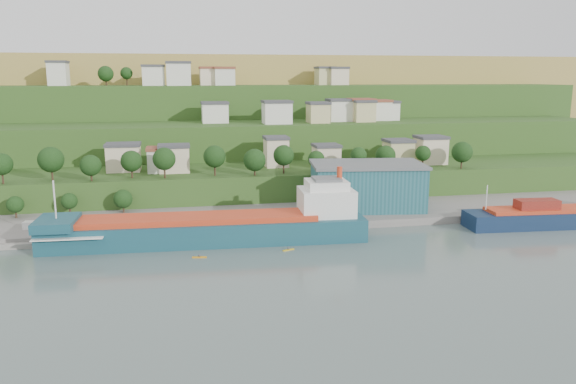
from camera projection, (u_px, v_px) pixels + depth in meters
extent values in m
plane|color=#4B5C57|center=(269.00, 252.00, 125.07)|extent=(500.00, 500.00, 0.00)
cube|color=slate|center=(324.00, 218.00, 155.77)|extent=(220.00, 26.00, 4.00)
cube|color=slate|center=(30.00, 238.00, 135.81)|extent=(40.00, 18.00, 2.40)
cube|color=#284719|center=(241.00, 200.00, 178.90)|extent=(260.00, 32.00, 20.00)
cube|color=#284719|center=(232.00, 183.00, 207.73)|extent=(280.00, 32.00, 44.00)
cube|color=#284719|center=(225.00, 170.00, 236.56)|extent=(300.00, 32.00, 70.00)
cube|color=olive|center=(213.00, 148.00, 307.68)|extent=(360.00, 120.00, 96.00)
cube|color=beige|center=(124.00, 159.00, 171.82)|extent=(9.87, 8.29, 7.72)
cube|color=#3F3F44|center=(123.00, 145.00, 170.96)|extent=(10.47, 8.89, 0.90)
cube|color=silver|center=(162.00, 161.00, 170.23)|extent=(8.19, 7.38, 6.71)
cube|color=brown|center=(161.00, 149.00, 169.47)|extent=(8.79, 7.98, 0.90)
cube|color=beige|center=(174.00, 160.00, 169.87)|extent=(8.97, 7.09, 7.57)
cube|color=#3F3F44|center=(174.00, 146.00, 169.02)|extent=(9.57, 7.69, 0.90)
cube|color=beige|center=(276.00, 153.00, 180.59)|extent=(7.09, 7.90, 8.84)
cube|color=#3F3F44|center=(276.00, 138.00, 179.61)|extent=(7.69, 8.50, 0.90)
cube|color=beige|center=(326.00, 157.00, 180.52)|extent=(7.76, 8.08, 6.36)
cube|color=#3F3F44|center=(326.00, 146.00, 179.79)|extent=(8.36, 8.68, 0.90)
cube|color=#C4B97F|center=(398.00, 153.00, 183.55)|extent=(8.17, 8.32, 7.59)
cube|color=#3F3F44|center=(399.00, 141.00, 182.69)|extent=(8.77, 8.92, 0.90)
cube|color=beige|center=(430.00, 151.00, 186.60)|extent=(9.01, 8.26, 8.40)
cube|color=#3F3F44|center=(431.00, 137.00, 185.66)|extent=(9.61, 8.86, 0.90)
cube|color=silver|center=(215.00, 113.00, 204.24)|extent=(9.25, 8.97, 6.72)
cube|color=#3F3F44|center=(215.00, 103.00, 203.47)|extent=(9.85, 9.57, 0.90)
cube|color=silver|center=(277.00, 113.00, 199.87)|extent=(9.70, 8.71, 7.33)
cube|color=#3F3F44|center=(277.00, 102.00, 199.04)|extent=(10.30, 9.31, 0.90)
cube|color=#C4B97F|center=(318.00, 114.00, 203.82)|extent=(7.20, 8.21, 6.66)
cube|color=#3F3F44|center=(318.00, 103.00, 203.06)|extent=(7.80, 8.81, 0.90)
cube|color=silver|center=(341.00, 111.00, 211.02)|extent=(9.86, 8.26, 7.47)
cube|color=#3F3F44|center=(341.00, 100.00, 210.18)|extent=(10.46, 8.86, 0.90)
cube|color=#C4B97F|center=(363.00, 112.00, 208.91)|extent=(7.56, 8.18, 7.10)
cube|color=#3F3F44|center=(363.00, 101.00, 208.11)|extent=(8.16, 8.78, 0.90)
cube|color=beige|center=(361.00, 111.00, 212.17)|extent=(8.82, 8.60, 7.61)
cube|color=brown|center=(361.00, 99.00, 211.32)|extent=(9.42, 9.20, 0.90)
cube|color=silver|center=(379.00, 111.00, 215.64)|extent=(7.65, 8.33, 7.00)
cube|color=brown|center=(379.00, 101.00, 214.85)|extent=(8.25, 8.93, 0.90)
cube|color=silver|center=(386.00, 112.00, 216.53)|extent=(8.27, 7.54, 6.52)
cube|color=#3F3F44|center=(387.00, 102.00, 215.78)|extent=(8.87, 8.14, 0.90)
cube|color=silver|center=(58.00, 74.00, 219.80)|extent=(7.00, 8.65, 8.73)
cube|color=#3F3F44|center=(57.00, 62.00, 218.83)|extent=(7.60, 9.25, 0.90)
cube|color=silver|center=(154.00, 76.00, 221.53)|extent=(8.41, 7.64, 7.23)
cube|color=#3F3F44|center=(153.00, 66.00, 220.71)|extent=(9.01, 8.24, 0.90)
cube|color=silver|center=(179.00, 75.00, 221.19)|extent=(9.36, 7.34, 8.52)
cube|color=#3F3F44|center=(178.00, 62.00, 220.25)|extent=(9.96, 7.94, 0.90)
cube|color=beige|center=(210.00, 77.00, 230.17)|extent=(8.34, 8.45, 6.62)
cube|color=brown|center=(210.00, 68.00, 229.42)|extent=(8.94, 9.05, 0.90)
cube|color=silver|center=(224.00, 77.00, 229.39)|extent=(8.02, 8.90, 6.54)
cube|color=brown|center=(224.00, 68.00, 228.64)|extent=(8.62, 9.50, 0.90)
cube|color=#C4B97F|center=(325.00, 77.00, 241.80)|extent=(7.18, 8.75, 6.87)
cube|color=#3F3F44|center=(325.00, 68.00, 241.02)|extent=(7.78, 9.35, 0.90)
cube|color=beige|center=(338.00, 77.00, 240.88)|extent=(7.69, 8.86, 6.75)
cube|color=#3F3F44|center=(338.00, 68.00, 240.12)|extent=(8.29, 9.46, 0.90)
cylinder|color=#382619|center=(3.00, 177.00, 151.26)|extent=(0.50, 0.50, 3.80)
sphere|color=black|center=(1.00, 164.00, 150.55)|extent=(5.92, 5.92, 5.92)
cylinder|color=#382619|center=(52.00, 174.00, 156.04)|extent=(0.50, 0.50, 3.99)
sphere|color=black|center=(51.00, 160.00, 155.25)|extent=(7.08, 7.08, 7.08)
cylinder|color=#382619|center=(91.00, 176.00, 155.60)|extent=(0.50, 0.50, 2.79)
sphere|color=black|center=(91.00, 165.00, 154.99)|extent=(5.84, 5.84, 5.84)
cylinder|color=#382619|center=(132.00, 172.00, 160.16)|extent=(0.50, 0.50, 3.23)
sphere|color=black|center=(131.00, 161.00, 159.50)|extent=(6.06, 6.06, 6.06)
cylinder|color=#382619|center=(165.00, 172.00, 159.93)|extent=(0.50, 0.50, 3.78)
sphere|color=black|center=(164.00, 159.00, 159.19)|extent=(6.47, 6.47, 6.47)
cylinder|color=#382619|center=(215.00, 169.00, 163.93)|extent=(0.50, 0.50, 3.91)
sphere|color=black|center=(215.00, 156.00, 163.18)|extent=(6.47, 6.47, 6.47)
cylinder|color=#382619|center=(255.00, 171.00, 164.47)|extent=(0.50, 0.50, 2.77)
sphere|color=black|center=(255.00, 160.00, 163.83)|extent=(6.55, 6.55, 6.55)
cylinder|color=#382619|center=(284.00, 167.00, 167.74)|extent=(0.50, 0.50, 3.78)
sphere|color=black|center=(284.00, 155.00, 167.02)|extent=(6.17, 6.17, 6.17)
cylinder|color=#382619|center=(316.00, 168.00, 169.22)|extent=(0.50, 0.50, 2.81)
sphere|color=black|center=(316.00, 159.00, 168.66)|extent=(5.01, 5.01, 5.01)
cylinder|color=#382619|center=(358.00, 166.00, 169.57)|extent=(0.50, 0.50, 3.92)
sphere|color=black|center=(359.00, 155.00, 168.91)|extent=(4.88, 4.88, 4.88)
cylinder|color=#382619|center=(385.00, 165.00, 174.69)|extent=(0.50, 0.50, 2.72)
sphere|color=black|center=(386.00, 156.00, 174.07)|extent=(6.28, 6.28, 6.28)
cylinder|color=#382619|center=(423.00, 163.00, 177.26)|extent=(0.50, 0.50, 3.46)
sphere|color=black|center=(423.00, 153.00, 176.65)|extent=(4.89, 4.89, 4.89)
cylinder|color=#382619|center=(461.00, 163.00, 177.00)|extent=(0.50, 0.50, 3.42)
sphere|color=black|center=(462.00, 152.00, 176.29)|extent=(6.54, 6.54, 6.54)
cylinder|color=#382619|center=(283.00, 117.00, 210.67)|extent=(0.50, 0.50, 3.45)
sphere|color=black|center=(283.00, 108.00, 210.00)|extent=(5.93, 5.93, 5.93)
cylinder|color=#382619|center=(357.00, 115.00, 218.95)|extent=(0.50, 0.50, 3.43)
sphere|color=black|center=(357.00, 106.00, 218.27)|extent=(6.06, 6.06, 6.06)
cylinder|color=#382619|center=(106.00, 82.00, 219.22)|extent=(0.50, 0.50, 2.95)
sphere|color=black|center=(106.00, 74.00, 218.59)|extent=(6.05, 6.05, 6.05)
cylinder|color=#382619|center=(127.00, 81.00, 223.11)|extent=(0.50, 0.50, 3.53)
sphere|color=black|center=(126.00, 73.00, 222.49)|extent=(4.80, 4.80, 4.80)
cube|color=#153E51|center=(207.00, 236.00, 132.28)|extent=(75.47, 15.36, 7.50)
cube|color=red|center=(197.00, 218.00, 130.99)|extent=(56.11, 12.30, 1.29)
cube|color=#153E51|center=(57.00, 223.00, 125.03)|extent=(9.12, 12.18, 2.14)
cube|color=silver|center=(326.00, 202.00, 136.35)|extent=(13.35, 11.32, 6.43)
cube|color=silver|center=(326.00, 185.00, 135.49)|extent=(10.04, 9.02, 2.14)
cube|color=#595B5E|center=(327.00, 179.00, 135.21)|extent=(6.73, 6.73, 0.64)
cylinder|color=red|center=(339.00, 173.00, 135.56)|extent=(1.35, 1.35, 3.21)
cylinder|color=silver|center=(55.00, 200.00, 123.95)|extent=(0.40, 0.40, 8.57)
cube|color=silver|center=(73.00, 232.00, 126.11)|extent=(15.56, 12.81, 0.27)
cube|color=#0C1E38|center=(566.00, 221.00, 147.37)|extent=(54.53, 12.69, 5.94)
cube|color=red|center=(561.00, 209.00, 146.34)|extent=(40.04, 10.08, 0.90)
cylinder|color=silver|center=(487.00, 197.00, 141.45)|extent=(0.31, 0.31, 6.30)
cube|color=maroon|center=(537.00, 204.00, 144.65)|extent=(11.09, 5.23, 2.34)
cube|color=#1C4E54|center=(367.00, 187.00, 158.05)|extent=(32.10, 21.77, 12.00)
cube|color=#595B5E|center=(367.00, 164.00, 156.76)|extent=(33.22, 22.89, 0.80)
cube|color=silver|center=(36.00, 227.00, 137.02)|extent=(5.85, 3.07, 2.61)
cube|color=silver|center=(97.00, 229.00, 138.13)|extent=(3.77, 1.46, 0.75)
cube|color=orange|center=(199.00, 257.00, 121.35)|extent=(3.15, 0.95, 0.23)
sphere|color=#3F3F44|center=(199.00, 255.00, 121.27)|extent=(0.54, 0.54, 0.54)
cube|color=gold|center=(288.00, 250.00, 126.56)|extent=(2.87, 1.41, 0.21)
sphere|color=#3F3F44|center=(288.00, 248.00, 126.48)|extent=(0.50, 0.50, 0.50)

